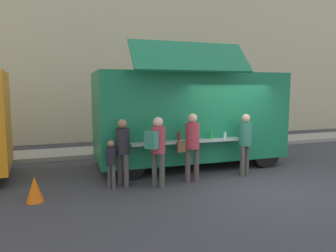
{
  "coord_description": "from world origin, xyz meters",
  "views": [
    {
      "loc": [
        -4.49,
        -6.31,
        2.38
      ],
      "look_at": [
        -1.56,
        2.11,
        1.3
      ],
      "focal_mm": 33.09,
      "sensor_mm": 36.0,
      "label": 1
    }
  ],
  "objects_px": {
    "food_truck_main": "(188,115)",
    "customer_mid_with_backpack": "(157,145)",
    "customer_extra_browsing": "(245,139)",
    "child_near_queue": "(111,160)",
    "customer_rear_waiting": "(122,147)",
    "customer_front_ordering": "(192,142)",
    "trash_bin": "(248,134)",
    "traffic_cone_orange": "(35,189)"
  },
  "relations": [
    {
      "from": "trash_bin",
      "to": "customer_rear_waiting",
      "type": "relative_size",
      "value": 0.56
    },
    {
      "from": "customer_mid_with_backpack",
      "to": "customer_extra_browsing",
      "type": "relative_size",
      "value": 1.01
    },
    {
      "from": "customer_front_ordering",
      "to": "customer_rear_waiting",
      "type": "relative_size",
      "value": 1.06
    },
    {
      "from": "customer_front_ordering",
      "to": "customer_extra_browsing",
      "type": "distance_m",
      "value": 1.64
    },
    {
      "from": "traffic_cone_orange",
      "to": "customer_mid_with_backpack",
      "type": "relative_size",
      "value": 0.32
    },
    {
      "from": "food_truck_main",
      "to": "customer_mid_with_backpack",
      "type": "xyz_separation_m",
      "value": [
        -1.58,
        -1.81,
        -0.51
      ]
    },
    {
      "from": "child_near_queue",
      "to": "customer_rear_waiting",
      "type": "bearing_deg",
      "value": -16.52
    },
    {
      "from": "trash_bin",
      "to": "customer_mid_with_backpack",
      "type": "xyz_separation_m",
      "value": [
        -5.33,
        -4.13,
        0.58
      ]
    },
    {
      "from": "traffic_cone_orange",
      "to": "child_near_queue",
      "type": "xyz_separation_m",
      "value": [
        1.67,
        0.38,
        0.42
      ]
    },
    {
      "from": "food_truck_main",
      "to": "customer_front_ordering",
      "type": "xyz_separation_m",
      "value": [
        -0.62,
        -1.68,
        -0.52
      ]
    },
    {
      "from": "customer_front_ordering",
      "to": "customer_mid_with_backpack",
      "type": "xyz_separation_m",
      "value": [
        -0.96,
        -0.13,
        0.0
      ]
    },
    {
      "from": "customer_mid_with_backpack",
      "to": "food_truck_main",
      "type": "bearing_deg",
      "value": 13.11
    },
    {
      "from": "food_truck_main",
      "to": "customer_rear_waiting",
      "type": "height_order",
      "value": "food_truck_main"
    },
    {
      "from": "customer_extra_browsing",
      "to": "trash_bin",
      "type": "bearing_deg",
      "value": -62.46
    },
    {
      "from": "traffic_cone_orange",
      "to": "customer_front_ordering",
      "type": "xyz_separation_m",
      "value": [
        3.7,
        0.24,
        0.77
      ]
    },
    {
      "from": "trash_bin",
      "to": "customer_front_ordering",
      "type": "height_order",
      "value": "customer_front_ordering"
    },
    {
      "from": "food_truck_main",
      "to": "traffic_cone_orange",
      "type": "bearing_deg",
      "value": -155.28
    },
    {
      "from": "traffic_cone_orange",
      "to": "customer_rear_waiting",
      "type": "distance_m",
      "value": 2.13
    },
    {
      "from": "traffic_cone_orange",
      "to": "trash_bin",
      "type": "bearing_deg",
      "value": 27.76
    },
    {
      "from": "customer_rear_waiting",
      "to": "customer_extra_browsing",
      "type": "bearing_deg",
      "value": -33.7
    },
    {
      "from": "food_truck_main",
      "to": "trash_bin",
      "type": "relative_size",
      "value": 6.1
    },
    {
      "from": "trash_bin",
      "to": "customer_rear_waiting",
      "type": "height_order",
      "value": "customer_rear_waiting"
    },
    {
      "from": "customer_mid_with_backpack",
      "to": "customer_extra_browsing",
      "type": "distance_m",
      "value": 2.6
    },
    {
      "from": "traffic_cone_orange",
      "to": "customer_rear_waiting",
      "type": "height_order",
      "value": "customer_rear_waiting"
    },
    {
      "from": "customer_extra_browsing",
      "to": "customer_front_ordering",
      "type": "bearing_deg",
      "value": 65.23
    },
    {
      "from": "food_truck_main",
      "to": "customer_extra_browsing",
      "type": "distance_m",
      "value": 1.97
    },
    {
      "from": "customer_front_ordering",
      "to": "child_near_queue",
      "type": "bearing_deg",
      "value": 94.39
    },
    {
      "from": "trash_bin",
      "to": "customer_extra_browsing",
      "type": "xyz_separation_m",
      "value": [
        -2.73,
        -3.92,
        0.55
      ]
    },
    {
      "from": "customer_extra_browsing",
      "to": "child_near_queue",
      "type": "bearing_deg",
      "value": 61.49
    },
    {
      "from": "food_truck_main",
      "to": "customer_mid_with_backpack",
      "type": "height_order",
      "value": "food_truck_main"
    },
    {
      "from": "food_truck_main",
      "to": "customer_front_ordering",
      "type": "relative_size",
      "value": 3.21
    },
    {
      "from": "food_truck_main",
      "to": "customer_front_ordering",
      "type": "bearing_deg",
      "value": -109.59
    },
    {
      "from": "customer_mid_with_backpack",
      "to": "customer_rear_waiting",
      "type": "relative_size",
      "value": 1.03
    },
    {
      "from": "customer_rear_waiting",
      "to": "food_truck_main",
      "type": "bearing_deg",
      "value": 0.46
    },
    {
      "from": "trash_bin",
      "to": "customer_front_ordering",
      "type": "relative_size",
      "value": 0.53
    },
    {
      "from": "food_truck_main",
      "to": "child_near_queue",
      "type": "relative_size",
      "value": 4.85
    },
    {
      "from": "customer_mid_with_backpack",
      "to": "traffic_cone_orange",
      "type": "bearing_deg",
      "value": 146.51
    },
    {
      "from": "customer_mid_with_backpack",
      "to": "customer_rear_waiting",
      "type": "xyz_separation_m",
      "value": [
        -0.78,
        0.34,
        -0.06
      ]
    },
    {
      "from": "customer_front_ordering",
      "to": "trash_bin",
      "type": "bearing_deg",
      "value": -39.16
    },
    {
      "from": "customer_front_ordering",
      "to": "customer_rear_waiting",
      "type": "bearing_deg",
      "value": 91.38
    },
    {
      "from": "trash_bin",
      "to": "customer_mid_with_backpack",
      "type": "relative_size",
      "value": 0.54
    },
    {
      "from": "customer_rear_waiting",
      "to": "customer_extra_browsing",
      "type": "height_order",
      "value": "customer_extra_browsing"
    }
  ]
}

